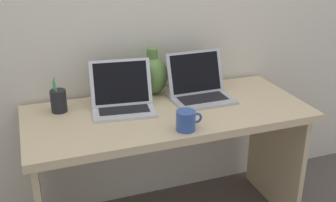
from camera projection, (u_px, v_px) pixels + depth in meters
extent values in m
cube|color=beige|center=(146.00, 3.00, 2.22)|extent=(4.40, 0.04, 2.40)
cube|color=#D1B78C|center=(168.00, 114.00, 2.11)|extent=(1.44, 0.63, 0.04)
cube|color=#D1B78C|center=(39.00, 199.00, 2.03)|extent=(0.03, 0.53, 0.68)
cube|color=#D1B78C|center=(275.00, 152.00, 2.46)|extent=(0.03, 0.53, 0.68)
cube|color=silver|center=(124.00, 110.00, 2.09)|extent=(0.34, 0.28, 0.01)
cube|color=black|center=(124.00, 108.00, 2.08)|extent=(0.27, 0.18, 0.00)
cube|color=silver|center=(121.00, 83.00, 2.11)|extent=(0.32, 0.14, 0.22)
cube|color=black|center=(121.00, 83.00, 2.11)|extent=(0.28, 0.12, 0.20)
cube|color=#B2B2B7|center=(201.00, 99.00, 2.22)|extent=(0.32, 0.26, 0.01)
cube|color=black|center=(201.00, 97.00, 2.22)|extent=(0.26, 0.16, 0.00)
cube|color=#B2B2B7|center=(195.00, 73.00, 2.25)|extent=(0.32, 0.09, 0.23)
cube|color=black|center=(195.00, 73.00, 2.25)|extent=(0.28, 0.08, 0.20)
ellipsoid|color=#5B843D|center=(152.00, 75.00, 2.28)|extent=(0.17, 0.17, 0.21)
cylinder|color=#5B843D|center=(152.00, 54.00, 2.23)|extent=(0.06, 0.06, 0.06)
cylinder|color=#335199|center=(185.00, 121.00, 1.87)|extent=(0.09, 0.09, 0.09)
torus|color=#335199|center=(197.00, 118.00, 1.89)|extent=(0.05, 0.01, 0.05)
cylinder|color=black|center=(59.00, 101.00, 2.06)|extent=(0.08, 0.08, 0.11)
cylinder|color=#4CA566|center=(55.00, 94.00, 2.04)|extent=(0.01, 0.02, 0.13)
cylinder|color=#4CA566|center=(57.00, 92.00, 2.03)|extent=(0.02, 0.01, 0.15)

